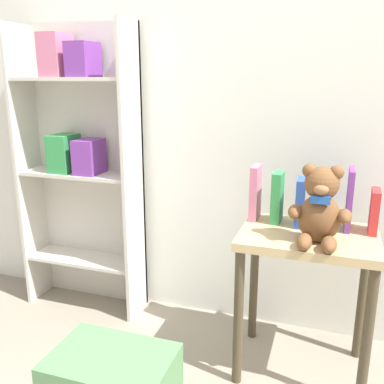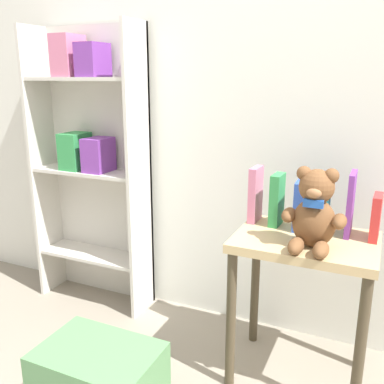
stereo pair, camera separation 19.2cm
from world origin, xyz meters
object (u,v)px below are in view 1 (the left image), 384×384
(book_standing_blue, at_px, (300,202))
(book_standing_red, at_px, (374,211))
(teddy_bear, at_px, (320,208))
(book_standing_teal, at_px, (324,200))
(book_standing_pink, at_px, (255,193))
(book_standing_purple, at_px, (349,199))
(book_standing_green, at_px, (277,197))
(bookshelf_side, at_px, (81,155))
(display_table, at_px, (307,261))

(book_standing_blue, distance_m, book_standing_red, 0.29)
(teddy_bear, relative_size, book_standing_teal, 1.27)
(book_standing_pink, height_order, book_standing_purple, book_standing_purple)
(teddy_bear, bearing_deg, book_standing_teal, 86.39)
(book_standing_green, bearing_deg, bookshelf_side, 175.68)
(book_standing_red, bearing_deg, book_standing_teal, -178.27)
(book_standing_pink, relative_size, book_standing_purple, 0.95)
(display_table, bearing_deg, book_standing_purple, 37.22)
(display_table, height_order, book_standing_purple, book_standing_purple)
(display_table, distance_m, teddy_bear, 0.28)
(bookshelf_side, bearing_deg, book_standing_purple, -5.06)
(book_standing_green, height_order, book_standing_red, book_standing_green)
(teddy_bear, bearing_deg, book_standing_green, 133.49)
(book_standing_teal, relative_size, book_standing_purple, 0.93)
(display_table, relative_size, book_standing_blue, 3.10)
(bookshelf_side, xyz_separation_m, book_standing_purple, (1.35, -0.12, -0.09))
(book_standing_pink, xyz_separation_m, book_standing_teal, (0.29, -0.02, -0.00))
(book_standing_green, bearing_deg, book_standing_red, 1.76)
(book_standing_green, distance_m, book_standing_teal, 0.20)
(display_table, relative_size, book_standing_red, 3.54)
(book_standing_teal, bearing_deg, bookshelf_side, 173.10)
(book_standing_pink, bearing_deg, display_table, -23.07)
(display_table, height_order, book_standing_blue, book_standing_blue)
(bookshelf_side, relative_size, display_table, 2.38)
(book_standing_teal, relative_size, book_standing_red, 1.33)
(book_standing_green, bearing_deg, display_table, -32.44)
(book_standing_blue, height_order, book_standing_purple, book_standing_purple)
(book_standing_teal, height_order, book_standing_purple, book_standing_purple)
(teddy_bear, xyz_separation_m, book_standing_green, (-0.18, 0.19, -0.03))
(display_table, relative_size, book_standing_green, 2.86)
(teddy_bear, relative_size, book_standing_pink, 1.26)
(bookshelf_side, height_order, book_standing_green, bookshelf_side)
(display_table, distance_m, book_standing_blue, 0.25)
(book_standing_red, bearing_deg, teddy_bear, -135.92)
(book_standing_teal, bearing_deg, book_standing_green, 177.68)
(book_standing_teal, bearing_deg, book_standing_purple, 7.11)
(book_standing_blue, bearing_deg, book_standing_green, 171.50)
(bookshelf_side, relative_size, teddy_bear, 4.98)
(book_standing_pink, relative_size, book_standing_blue, 1.18)
(teddy_bear, distance_m, book_standing_pink, 0.35)
(display_table, relative_size, book_standing_purple, 2.49)
(bookshelf_side, bearing_deg, teddy_bear, -14.57)
(display_table, xyz_separation_m, book_standing_teal, (0.05, 0.10, 0.24))
(bookshelf_side, height_order, book_standing_purple, bookshelf_side)
(display_table, xyz_separation_m, book_standing_pink, (-0.25, 0.12, 0.24))
(book_standing_purple, bearing_deg, display_table, -142.79)
(bookshelf_side, relative_size, book_standing_green, 6.80)
(bookshelf_side, height_order, teddy_bear, bookshelf_side)
(book_standing_pink, distance_m, book_standing_green, 0.10)
(teddy_bear, xyz_separation_m, book_standing_pink, (-0.28, 0.21, -0.02))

